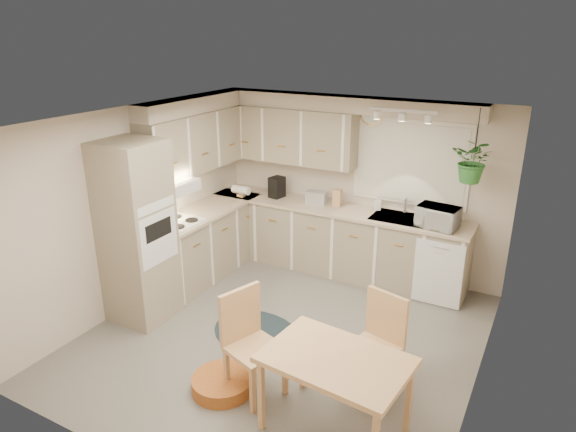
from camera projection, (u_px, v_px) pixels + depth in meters
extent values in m
plane|color=#656259|center=(284.00, 337.00, 5.68)|extent=(4.20, 4.20, 0.00)
plane|color=silver|center=(283.00, 119.00, 4.85)|extent=(4.20, 4.20, 0.00)
cube|color=beige|center=(358.00, 185.00, 7.00)|extent=(4.00, 0.04, 2.40)
cube|color=beige|center=(136.00, 339.00, 3.54)|extent=(4.00, 0.04, 2.40)
cube|color=beige|center=(138.00, 206.00, 6.16)|extent=(0.04, 4.20, 2.40)
cube|color=beige|center=(488.00, 279.00, 4.37)|extent=(0.04, 4.20, 2.40)
cube|color=gray|center=(206.00, 243.00, 7.01)|extent=(0.60, 1.85, 0.90)
cube|color=gray|center=(334.00, 240.00, 7.10)|extent=(3.60, 0.60, 0.90)
cube|color=#C0B08C|center=(205.00, 211.00, 6.84)|extent=(0.64, 1.89, 0.04)
cube|color=#C0B08C|center=(335.00, 209.00, 6.93)|extent=(3.64, 0.64, 0.04)
cube|color=gray|center=(137.00, 233.00, 5.76)|extent=(0.65, 0.65, 2.10)
cube|color=silver|center=(159.00, 238.00, 5.62)|extent=(0.02, 0.56, 0.58)
cube|color=gray|center=(198.00, 141.00, 6.70)|extent=(0.35, 2.00, 0.75)
cube|color=gray|center=(287.00, 135.00, 7.09)|extent=(2.00, 0.35, 0.75)
cube|color=beige|center=(194.00, 104.00, 6.54)|extent=(0.30, 2.00, 0.20)
cube|color=beige|center=(343.00, 104.00, 6.59)|extent=(3.60, 0.30, 0.20)
cube|color=silver|center=(177.00, 223.00, 6.36)|extent=(0.52, 0.58, 0.02)
cube|color=silver|center=(173.00, 187.00, 6.21)|extent=(0.40, 0.60, 0.14)
cube|color=white|center=(410.00, 163.00, 6.52)|extent=(1.40, 0.02, 1.00)
cube|color=silver|center=(410.00, 163.00, 6.53)|extent=(1.50, 0.02, 1.10)
cube|color=#B4B7BC|center=(400.00, 221.00, 6.54)|extent=(0.70, 0.48, 0.10)
cube|color=silver|center=(438.00, 274.00, 6.18)|extent=(0.58, 0.02, 0.83)
cube|color=silver|center=(403.00, 111.00, 5.84)|extent=(0.80, 0.04, 0.04)
cylinder|color=#E4BE50|center=(372.00, 114.00, 6.57)|extent=(0.30, 0.03, 0.30)
cube|color=tan|center=(335.00, 395.00, 4.24)|extent=(1.23, 0.88, 0.73)
cube|color=tan|center=(255.00, 346.00, 4.65)|extent=(0.60, 0.60, 1.00)
cube|color=tan|center=(373.00, 347.00, 4.69)|extent=(0.54, 0.54, 0.95)
ellipsoid|color=black|center=(257.00, 334.00, 5.73)|extent=(1.33, 1.15, 0.01)
cylinder|color=#B75E24|center=(223.00, 383.00, 4.83)|extent=(0.67, 0.67, 0.13)
imported|color=silver|center=(438.00, 215.00, 6.17)|extent=(0.51, 0.33, 0.32)
imported|color=silver|center=(378.00, 207.00, 6.79)|extent=(0.13, 0.21, 0.09)
imported|color=#2D6E2C|center=(473.00, 166.00, 5.80)|extent=(0.55, 0.59, 0.40)
cube|color=black|center=(277.00, 187.00, 7.29)|extent=(0.20, 0.23, 0.30)
cube|color=#B4B7BC|center=(317.00, 197.00, 7.05)|extent=(0.30, 0.19, 0.17)
cube|color=tan|center=(337.00, 198.00, 6.93)|extent=(0.12, 0.12, 0.23)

